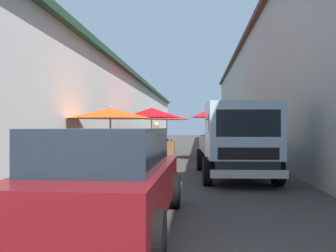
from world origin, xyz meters
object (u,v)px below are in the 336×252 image
(plastic_stool, at_px, (83,182))
(delivery_truck, at_px, (238,143))
(fruit_stall_mid_lane, at_px, (151,117))
(parked_scooter, at_px, (236,155))
(fruit_stall_far_right, at_px, (167,121))
(fruit_stall_near_left, at_px, (111,121))
(vendor_by_crates, at_px, (156,143))
(fruit_stall_far_left, at_px, (216,119))
(hatchback_car, at_px, (108,178))

(plastic_stool, bearing_deg, delivery_truck, -53.86)
(fruit_stall_mid_lane, relative_size, parked_scooter, 1.56)
(fruit_stall_far_right, height_order, plastic_stool, fruit_stall_far_right)
(delivery_truck, bearing_deg, fruit_stall_near_left, 79.82)
(vendor_by_crates, height_order, plastic_stool, vendor_by_crates)
(fruit_stall_near_left, distance_m, plastic_stool, 3.43)
(fruit_stall_far_right, bearing_deg, parked_scooter, -153.46)
(fruit_stall_mid_lane, distance_m, fruit_stall_far_left, 3.05)
(fruit_stall_far_right, xyz_separation_m, fruit_stall_far_left, (-3.34, -2.47, 0.04))
(fruit_stall_near_left, relative_size, plastic_stool, 5.90)
(vendor_by_crates, xyz_separation_m, plastic_stool, (-4.37, 0.98, -0.62))
(plastic_stool, bearing_deg, fruit_stall_far_right, -3.39)
(parked_scooter, bearing_deg, hatchback_car, 160.84)
(fruit_stall_far_right, xyz_separation_m, delivery_truck, (-9.07, -2.75, -0.74))
(hatchback_car, height_order, vendor_by_crates, vendor_by_crates)
(fruit_stall_far_left, distance_m, delivery_truck, 5.79)
(fruit_stall_near_left, relative_size, parked_scooter, 1.53)
(hatchback_car, xyz_separation_m, parked_scooter, (7.57, -2.63, -0.29))
(fruit_stall_mid_lane, height_order, plastic_stool, fruit_stall_mid_lane)
(fruit_stall_far_right, height_order, vendor_by_crates, fruit_stall_far_right)
(hatchback_car, bearing_deg, fruit_stall_far_right, 1.60)
(fruit_stall_mid_lane, xyz_separation_m, delivery_truck, (-6.46, -3.24, -0.87))
(fruit_stall_far_right, xyz_separation_m, plastic_stool, (-11.58, 0.69, -1.46))
(fruit_stall_far_left, xyz_separation_m, hatchback_car, (-10.27, 2.09, -1.08))
(fruit_stall_far_right, height_order, hatchback_car, fruit_stall_far_right)
(fruit_stall_mid_lane, relative_size, fruit_stall_far_left, 1.07)
(fruit_stall_near_left, xyz_separation_m, hatchback_car, (-5.19, -1.29, -0.91))
(hatchback_car, relative_size, parked_scooter, 2.33)
(vendor_by_crates, xyz_separation_m, parked_scooter, (1.17, -2.71, -0.50))
(delivery_truck, height_order, parked_scooter, delivery_truck)
(fruit_stall_near_left, height_order, plastic_stool, fruit_stall_near_left)
(hatchback_car, relative_size, vendor_by_crates, 2.39)
(fruit_stall_far_left, relative_size, hatchback_car, 0.62)
(hatchback_car, xyz_separation_m, delivery_truck, (4.54, -2.37, 0.30))
(delivery_truck, height_order, vendor_by_crates, delivery_truck)
(fruit_stall_far_left, distance_m, parked_scooter, 3.07)
(fruit_stall_near_left, distance_m, fruit_stall_far_right, 8.46)
(hatchback_car, relative_size, plastic_stool, 9.01)
(fruit_stall_mid_lane, bearing_deg, parked_scooter, -134.29)
(fruit_stall_far_left, bearing_deg, plastic_stool, 159.04)
(fruit_stall_far_right, relative_size, delivery_truck, 0.50)
(fruit_stall_mid_lane, relative_size, vendor_by_crates, 1.59)
(fruit_stall_mid_lane, distance_m, parked_scooter, 5.11)
(vendor_by_crates, height_order, parked_scooter, vendor_by_crates)
(fruit_stall_near_left, distance_m, delivery_truck, 3.76)
(fruit_stall_far_left, xyz_separation_m, delivery_truck, (-5.73, -0.28, -0.78))
(fruit_stall_far_right, relative_size, vendor_by_crates, 1.52)
(fruit_stall_far_right, bearing_deg, vendor_by_crates, -177.63)
(vendor_by_crates, bearing_deg, fruit_stall_near_left, 135.08)
(fruit_stall_mid_lane, xyz_separation_m, fruit_stall_far_left, (-0.73, -2.96, -0.09))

